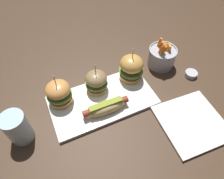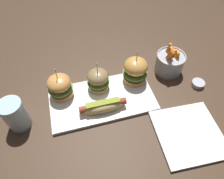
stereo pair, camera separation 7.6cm
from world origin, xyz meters
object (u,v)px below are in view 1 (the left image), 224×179
(fries_bucket, at_px, (162,56))
(side_plate, at_px, (192,122))
(hot_dog, at_px, (106,107))
(platter_main, at_px, (103,100))
(slider_center, at_px, (97,81))
(slider_right, at_px, (131,68))
(slider_left, at_px, (59,93))
(sauce_ramekin, at_px, (191,74))
(water_glass, at_px, (18,128))

(fries_bucket, height_order, side_plate, fries_bucket)
(hot_dog, xyz_separation_m, side_plate, (0.26, -0.17, -0.03))
(platter_main, height_order, slider_center, slider_center)
(slider_center, relative_size, fries_bucket, 0.95)
(hot_dog, bearing_deg, slider_right, 34.81)
(platter_main, height_order, hot_dog, hot_dog)
(slider_left, height_order, fries_bucket, slider_left)
(platter_main, distance_m, hot_dog, 0.06)
(sauce_ramekin, relative_size, water_glass, 0.43)
(hot_dog, bearing_deg, fries_bucket, 22.68)
(slider_left, bearing_deg, water_glass, -152.39)
(hot_dog, distance_m, side_plate, 0.31)
(platter_main, xyz_separation_m, slider_center, (0.00, 0.06, 0.05))
(platter_main, relative_size, side_plate, 1.82)
(side_plate, bearing_deg, slider_center, 131.74)
(hot_dog, distance_m, water_glass, 0.30)
(platter_main, distance_m, slider_center, 0.08)
(side_plate, bearing_deg, fries_bucket, 78.06)
(hot_dog, height_order, slider_center, slider_center)
(hot_dog, height_order, sauce_ramekin, hot_dog)
(hot_dog, xyz_separation_m, fries_bucket, (0.33, 0.14, 0.01))
(platter_main, height_order, sauce_ramekin, sauce_ramekin)
(fries_bucket, xyz_separation_m, water_glass, (-0.62, -0.11, 0.01))
(slider_center, xyz_separation_m, sauce_ramekin, (0.39, -0.09, -0.05))
(slider_left, distance_m, slider_right, 0.30)
(water_glass, bearing_deg, slider_right, 10.30)
(slider_center, relative_size, sauce_ramekin, 2.58)
(slider_center, relative_size, side_plate, 0.61)
(platter_main, height_order, slider_right, slider_right)
(hot_dog, bearing_deg, side_plate, -32.81)
(hot_dog, bearing_deg, slider_center, 83.08)
(slider_left, relative_size, fries_bucket, 0.99)
(slider_center, distance_m, fries_bucket, 0.31)
(slider_center, xyz_separation_m, slider_right, (0.15, 0.00, 0.01))
(slider_center, height_order, fries_bucket, slider_center)
(side_plate, bearing_deg, sauce_ramekin, 52.54)
(hot_dog, height_order, slider_right, slider_right)
(slider_center, bearing_deg, platter_main, -94.46)
(platter_main, bearing_deg, slider_left, 157.55)
(slider_center, bearing_deg, slider_right, 0.97)
(slider_center, distance_m, side_plate, 0.38)
(hot_dog, xyz_separation_m, water_glass, (-0.30, 0.03, 0.02))
(slider_right, bearing_deg, slider_center, -179.03)
(slider_center, bearing_deg, side_plate, -48.26)
(sauce_ramekin, bearing_deg, platter_main, 175.65)
(sauce_ramekin, bearing_deg, hot_dog, -176.93)
(slider_right, xyz_separation_m, water_glass, (-0.46, -0.08, -0.01))
(platter_main, bearing_deg, side_plate, -41.15)
(side_plate, distance_m, water_glass, 0.59)
(slider_left, bearing_deg, sauce_ramekin, -9.44)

